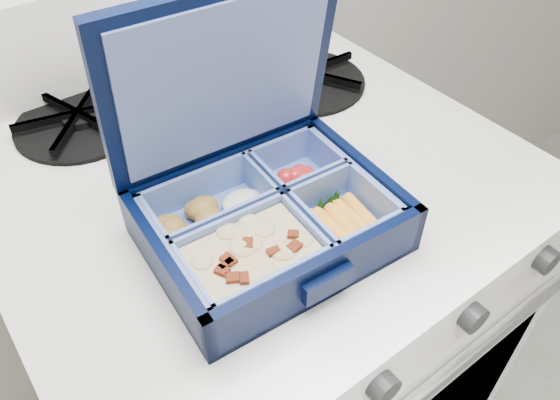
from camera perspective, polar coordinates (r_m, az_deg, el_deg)
stove at (r=1.09m, az=-2.75°, el=-15.79°), size 0.65×0.65×0.98m
bento_box at (r=0.58m, az=-1.10°, el=-2.10°), size 0.27×0.22×0.06m
burner_grate at (r=0.85m, az=2.42°, el=12.90°), size 0.20×0.20×0.03m
burner_grate_rear at (r=0.81m, az=-20.20°, el=7.97°), size 0.22×0.22×0.02m
fork at (r=0.74m, az=0.90°, el=6.70°), size 0.12×0.13×0.01m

